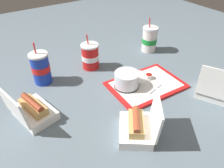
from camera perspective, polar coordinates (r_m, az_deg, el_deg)
ground_plane at (r=1.06m, az=-0.37°, el=-3.71°), size 3.20×3.20×0.00m
food_tray at (r=1.15m, az=8.88°, el=-0.25°), size 0.38×0.27×0.01m
cake_container at (r=1.10m, az=3.85°, el=1.06°), size 0.13×0.13×0.08m
ketchup_cup at (r=1.18m, az=9.57°, el=2.01°), size 0.04×0.04×0.02m
napkin_stack at (r=1.18m, az=7.66°, el=1.70°), size 0.12×0.12×0.00m
plastic_fork at (r=1.11m, az=11.11°, el=-1.20°), size 0.11×0.04×0.00m
clamshell_hotdog_center at (r=0.88m, az=6.82°, el=-10.94°), size 0.22×0.22×0.17m
clamshell_hotdog_right at (r=1.00m, az=-20.20°, el=-6.47°), size 0.19×0.22×0.17m
clamshell_hotdog_corner at (r=1.16m, az=26.08°, el=-1.38°), size 0.23×0.24×0.18m
soda_cup_back at (r=1.26m, az=-5.70°, el=7.22°), size 0.10×0.10×0.21m
soda_cup_corner at (r=1.18m, az=-18.08°, el=3.96°), size 0.10×0.10×0.23m
soda_cup_center at (r=1.46m, az=9.76°, el=11.42°), size 0.10×0.10×0.22m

